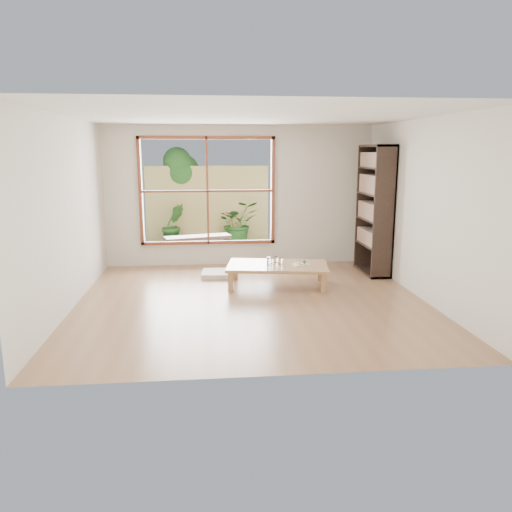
{
  "coord_description": "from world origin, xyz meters",
  "views": [
    {
      "loc": [
        -0.63,
        -6.95,
        2.14
      ],
      "look_at": [
        0.12,
        0.52,
        0.55
      ],
      "focal_mm": 35.0,
      "sensor_mm": 36.0,
      "label": 1
    }
  ],
  "objects": [
    {
      "name": "bookshelf",
      "position": [
        2.3,
        1.5,
        1.12
      ],
      "size": [
        0.36,
        1.01,
        2.24
      ],
      "primitive_type": "cube",
      "color": "#32241C",
      "rests_on": "ground"
    },
    {
      "name": "ground",
      "position": [
        0.0,
        0.0,
        0.0
      ],
      "size": [
        5.0,
        5.0,
        0.0
      ],
      "primitive_type": "plane",
      "color": "#986C4C",
      "rests_on": "ground"
    },
    {
      "name": "low_table",
      "position": [
        0.49,
        0.78,
        0.31
      ],
      "size": [
        1.71,
        1.13,
        0.35
      ],
      "rotation": [
        0.0,
        0.0,
        -0.16
      ],
      "color": "tan",
      "rests_on": "ground"
    },
    {
      "name": "glass_short",
      "position": [
        0.49,
        0.94,
        0.4
      ],
      "size": [
        0.08,
        0.08,
        0.1
      ],
      "primitive_type": "cylinder",
      "color": "silver",
      "rests_on": "low_table"
    },
    {
      "name": "floor_cushion",
      "position": [
        -0.45,
        1.51,
        0.04
      ],
      "size": [
        0.58,
        0.58,
        0.08
      ],
      "primitive_type": "cube",
      "rotation": [
        0.0,
        0.0,
        -0.07
      ],
      "color": "white",
      "rests_on": "ground"
    },
    {
      "name": "glass_mid",
      "position": [
        0.55,
        0.81,
        0.4
      ],
      "size": [
        0.07,
        0.07,
        0.1
      ],
      "primitive_type": "cylinder",
      "color": "silver",
      "rests_on": "low_table"
    },
    {
      "name": "garden_bench",
      "position": [
        -0.81,
        3.08,
        0.39
      ],
      "size": [
        1.39,
        0.73,
        0.42
      ],
      "rotation": [
        0.0,
        0.0,
        0.27
      ],
      "color": "#32241C",
      "rests_on": "deck"
    },
    {
      "name": "shrub_right",
      "position": [
        0.09,
        4.35,
        0.52
      ],
      "size": [
        1.05,
        0.96,
        1.0
      ],
      "primitive_type": "imported",
      "rotation": [
        0.0,
        0.0,
        0.23
      ],
      "color": "#2D5F23",
      "rests_on": "deck"
    },
    {
      "name": "garden_tree",
      "position": [
        -1.28,
        4.86,
        1.63
      ],
      "size": [
        1.04,
        0.85,
        2.22
      ],
      "color": "#4C3D2D",
      "rests_on": "ground"
    },
    {
      "name": "deck",
      "position": [
        -0.6,
        3.56,
        0.0
      ],
      "size": [
        2.8,
        2.0,
        0.05
      ],
      "primitive_type": "cube",
      "color": "#312B24",
      "rests_on": "ground"
    },
    {
      "name": "bamboo_fence",
      "position": [
        -0.6,
        4.56,
        0.9
      ],
      "size": [
        2.8,
        0.06,
        1.8
      ],
      "primitive_type": "cube",
      "color": "tan",
      "rests_on": "ground"
    },
    {
      "name": "food_tray",
      "position": [
        0.87,
        0.71,
        0.37
      ],
      "size": [
        0.29,
        0.24,
        0.08
      ],
      "rotation": [
        0.0,
        0.0,
        0.26
      ],
      "color": "white",
      "rests_on": "low_table"
    },
    {
      "name": "shrub_left",
      "position": [
        -1.38,
        4.28,
        0.5
      ],
      "size": [
        0.65,
        0.6,
        0.95
      ],
      "primitive_type": "imported",
      "rotation": [
        0.0,
        0.0,
        0.42
      ],
      "color": "#2D5F23",
      "rests_on": "deck"
    },
    {
      "name": "glass_tall",
      "position": [
        0.35,
        0.76,
        0.41
      ],
      "size": [
        0.07,
        0.07,
        0.13
      ],
      "primitive_type": "cylinder",
      "color": "silver",
      "rests_on": "low_table"
    },
    {
      "name": "glass_small",
      "position": [
        0.41,
        0.88,
        0.39
      ],
      "size": [
        0.06,
        0.06,
        0.08
      ],
      "primitive_type": "cylinder",
      "color": "silver",
      "rests_on": "low_table"
    }
  ]
}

